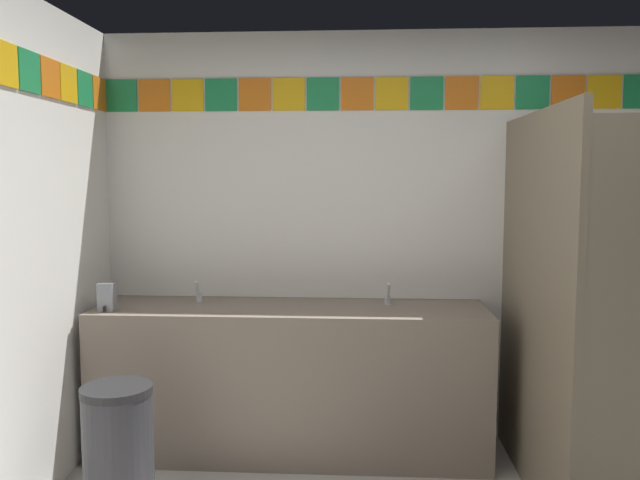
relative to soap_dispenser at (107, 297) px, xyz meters
name	(u,v)px	position (x,y,z in m)	size (l,w,h in m)	color
wall_back	(407,236)	(1.72, 0.52, 0.31)	(3.76, 0.09, 2.51)	white
vanity_counter	(291,378)	(1.02, 0.18, -0.51)	(2.27, 0.60, 0.87)	gray
faucet_left	(198,294)	(0.46, 0.27, -0.03)	(0.04, 0.10, 0.14)	silver
faucet_right	(388,296)	(1.59, 0.27, -0.03)	(0.04, 0.10, 0.14)	silver
soap_dispenser	(107,297)	(0.00, 0.00, 0.00)	(0.09, 0.09, 0.16)	gray
stall_divider	(586,315)	(2.49, -0.44, 0.03)	(0.92, 1.34, 1.96)	#726651
toilet	(614,419)	(2.83, 0.02, -0.65)	(0.39, 0.49, 0.74)	white
trash_bin	(118,448)	(0.26, -0.55, -0.64)	(0.34, 0.34, 0.62)	#333338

